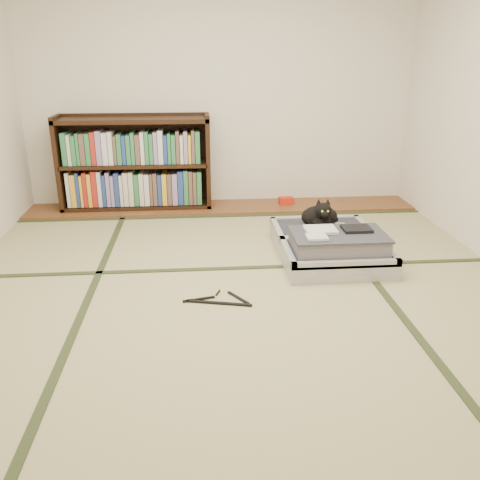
{
  "coord_description": "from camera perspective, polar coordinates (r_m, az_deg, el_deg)",
  "views": [
    {
      "loc": [
        -0.24,
        -3.13,
        1.55
      ],
      "look_at": [
        0.05,
        0.35,
        0.25
      ],
      "focal_mm": 38.0,
      "sensor_mm": 36.0,
      "label": 1
    }
  ],
  "objects": [
    {
      "name": "bookcase",
      "position": [
        5.35,
        -11.66,
        8.17
      ],
      "size": [
        1.53,
        0.35,
        0.98
      ],
      "color": "black",
      "rests_on": "wood_strip"
    },
    {
      "name": "wood_strip",
      "position": [
        5.36,
        -2.02,
        3.73
      ],
      "size": [
        4.0,
        0.5,
        0.02
      ],
      "primitive_type": "cube",
      "color": "brown",
      "rests_on": "ground"
    },
    {
      "name": "red_item",
      "position": [
        5.45,
        5.21,
        4.44
      ],
      "size": [
        0.16,
        0.11,
        0.07
      ],
      "primitive_type": "cube",
      "rotation": [
        0.0,
        0.0,
        0.11
      ],
      "color": "red",
      "rests_on": "wood_strip"
    },
    {
      "name": "tatami_borders",
      "position": [
        3.95,
        -0.9,
        -2.64
      ],
      "size": [
        4.0,
        4.5,
        0.01
      ],
      "color": "#2D381E",
      "rests_on": "ground"
    },
    {
      "name": "floor",
      "position": [
        3.5,
        -0.34,
        -5.86
      ],
      "size": [
        4.5,
        4.5,
        0.0
      ],
      "primitive_type": "plane",
      "color": "tan",
      "rests_on": "ground"
    },
    {
      "name": "suitcase",
      "position": [
        4.08,
        10.09,
        -0.59
      ],
      "size": [
        0.79,
        1.06,
        0.31
      ],
      "color": "#B9BABF",
      "rests_on": "floor"
    },
    {
      "name": "room_shell",
      "position": [
        3.14,
        -0.39,
        18.79
      ],
      "size": [
        4.5,
        4.5,
        4.5
      ],
      "color": "white",
      "rests_on": "ground"
    },
    {
      "name": "hanger",
      "position": [
        3.38,
        -2.4,
        -6.81
      ],
      "size": [
        0.45,
        0.25,
        0.01
      ],
      "color": "black",
      "rests_on": "floor"
    },
    {
      "name": "cat",
      "position": [
        4.29,
        9.01,
        2.63
      ],
      "size": [
        0.35,
        0.36,
        0.28
      ],
      "color": "black",
      "rests_on": "suitcase"
    },
    {
      "name": "cable_coil",
      "position": [
        4.39,
        11.15,
        1.62
      ],
      "size": [
        0.11,
        0.11,
        0.03
      ],
      "color": "white",
      "rests_on": "suitcase"
    }
  ]
}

